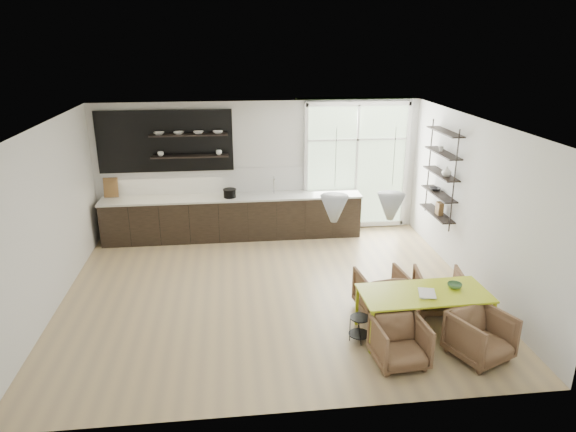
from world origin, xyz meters
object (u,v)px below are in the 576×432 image
object	(u,v)px
armchair_back_left	(381,292)
armchair_front_right	(480,336)
armchair_back_right	(439,291)
wire_stool	(360,325)
dining_table	(424,295)
armchair_front_left	(400,342)

from	to	relation	value
armchair_back_left	armchair_front_right	distance (m)	1.69
armchair_back_left	armchair_back_right	xyz separation A→B (m)	(0.92, -0.06, -0.01)
armchair_back_right	wire_stool	bearing A→B (deg)	35.19
dining_table	armchair_front_right	distance (m)	0.93
dining_table	wire_stool	bearing A→B (deg)	-176.66
armchair_front_right	wire_stool	size ratio (longest dim) A/B	1.92
armchair_front_right	armchair_back_left	bearing A→B (deg)	101.80
armchair_back_left	armchair_front_right	world-z (taller)	armchair_back_left
armchair_back_left	armchair_front_right	size ratio (longest dim) A/B	1.02
dining_table	armchair_front_right	xyz separation A→B (m)	(0.56, -0.67, -0.30)
dining_table	armchair_front_right	bearing A→B (deg)	-51.40
dining_table	armchair_front_left	bearing A→B (deg)	-131.65
armchair_back_left	armchair_front_left	distance (m)	1.39
armchair_front_left	dining_table	bearing A→B (deg)	45.39
armchair_front_right	wire_stool	world-z (taller)	armchair_front_right
armchair_front_left	wire_stool	bearing A→B (deg)	119.64
armchair_front_left	wire_stool	distance (m)	0.71
armchair_front_left	wire_stool	xyz separation A→B (m)	(-0.40, 0.59, -0.07)
armchair_back_right	armchair_front_left	xyz separation A→B (m)	(-1.07, -1.32, -0.02)
armchair_back_right	wire_stool	distance (m)	1.65
dining_table	armchair_back_right	bearing A→B (deg)	50.42
armchair_back_right	armchair_front_right	bearing A→B (deg)	101.12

